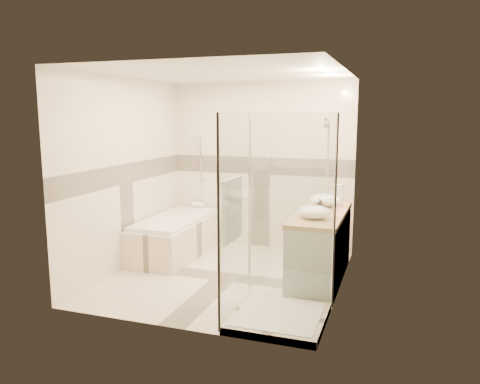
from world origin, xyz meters
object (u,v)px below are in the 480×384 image
(shower_enclosure, at_px, (270,269))
(amenity_bottle_b, at_px, (321,205))
(vessel_sink_far, at_px, (314,212))
(bathtub, at_px, (176,234))
(vessel_sink_near, at_px, (325,200))
(amenity_bottle_a, at_px, (320,205))
(vanity, at_px, (320,246))

(shower_enclosure, xyz_separation_m, amenity_bottle_b, (0.27, 1.36, 0.41))
(shower_enclosure, height_order, vessel_sink_far, shower_enclosure)
(bathtub, xyz_separation_m, vessel_sink_near, (2.13, 0.06, 0.62))
(vessel_sink_near, distance_m, vessel_sink_far, 0.77)
(amenity_bottle_a, bearing_deg, vessel_sink_near, 90.00)
(shower_enclosure, xyz_separation_m, amenity_bottle_a, (0.27, 1.26, 0.43))
(bathtub, height_order, shower_enclosure, shower_enclosure)
(bathtub, distance_m, vanity, 2.18)
(vessel_sink_near, height_order, amenity_bottle_a, amenity_bottle_a)
(bathtub, distance_m, shower_enclosure, 2.47)
(vessel_sink_far, bearing_deg, vessel_sink_near, 90.00)
(vessel_sink_near, bearing_deg, shower_enclosure, -99.22)
(amenity_bottle_a, xyz_separation_m, amenity_bottle_b, (0.00, 0.10, -0.02))
(bathtub, bearing_deg, amenity_bottle_a, -9.52)
(vessel_sink_far, height_order, amenity_bottle_b, vessel_sink_far)
(bathtub, height_order, vessel_sink_near, vessel_sink_near)
(bathtub, bearing_deg, amenity_bottle_b, -7.01)
(bathtub, relative_size, vessel_sink_near, 4.30)
(amenity_bottle_a, bearing_deg, shower_enclosure, -102.18)
(amenity_bottle_a, height_order, amenity_bottle_b, amenity_bottle_a)
(shower_enclosure, bearing_deg, amenity_bottle_a, 77.82)
(amenity_bottle_a, bearing_deg, vessel_sink_far, -90.00)
(vanity, distance_m, vessel_sink_near, 0.65)
(vessel_sink_near, xyz_separation_m, amenity_bottle_b, (0.00, -0.32, -0.01))
(amenity_bottle_b, bearing_deg, shower_enclosure, -101.35)
(shower_enclosure, relative_size, amenity_bottle_b, 15.49)
(amenity_bottle_a, bearing_deg, bathtub, 170.48)
(vanity, relative_size, shower_enclosure, 0.79)
(shower_enclosure, bearing_deg, bathtub, 138.90)
(vessel_sink_near, relative_size, amenity_bottle_a, 2.37)
(vessel_sink_near, distance_m, amenity_bottle_b, 0.32)
(vessel_sink_far, height_order, amenity_bottle_a, amenity_bottle_a)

